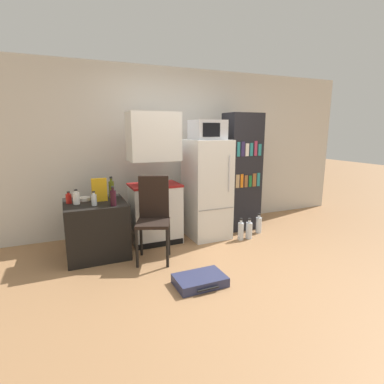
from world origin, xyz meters
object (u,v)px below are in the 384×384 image
at_px(bowl, 85,199).
at_px(cereal_box, 99,190).
at_px(bottle_olive_oil, 111,189).
at_px(bottle_clear_short, 94,200).
at_px(chair, 154,211).
at_px(suitcase_large_flat, 200,280).
at_px(bottle_wine_dark, 113,198).
at_px(water_bottle_front, 249,230).
at_px(kitchen_hutch, 155,184).
at_px(bottle_milk_white, 76,198).
at_px(water_bottle_back, 259,225).
at_px(microwave, 207,130).
at_px(side_table, 96,228).
at_px(water_bottle_middle, 241,231).
at_px(bookshelf, 241,172).
at_px(bottle_ketchup_red, 69,198).
at_px(refrigerator, 207,189).

xyz_separation_m(bowl, cereal_box, (0.18, -0.11, 0.13)).
xyz_separation_m(bottle_olive_oil, bottle_clear_short, (-0.26, -0.32, -0.05)).
relative_size(chair, suitcase_large_flat, 1.97).
xyz_separation_m(bottle_wine_dark, water_bottle_front, (1.99, -0.01, -0.68)).
relative_size(kitchen_hutch, bottle_olive_oil, 6.29).
bearing_deg(bottle_milk_white, water_bottle_back, -2.75).
bearing_deg(bottle_milk_white, microwave, 2.94).
xyz_separation_m(side_table, bottle_wine_dark, (0.19, -0.31, 0.46)).
height_order(bottle_wine_dark, water_bottle_front, bottle_wine_dark).
bearing_deg(bowl, water_bottle_middle, -11.79).
relative_size(bowl, suitcase_large_flat, 0.30).
relative_size(kitchen_hutch, water_bottle_back, 5.81).
xyz_separation_m(bottle_olive_oil, bottle_milk_white, (-0.46, -0.16, -0.05)).
xyz_separation_m(water_bottle_middle, water_bottle_back, (0.44, 0.16, -0.01)).
xyz_separation_m(microwave, water_bottle_back, (0.83, -0.23, -1.49)).
relative_size(side_table, water_bottle_middle, 2.33).
bearing_deg(water_bottle_front, bottle_olive_oil, 166.88).
height_order(bottle_milk_white, water_bottle_back, bottle_milk_white).
height_order(bookshelf, bowl, bookshelf).
bearing_deg(suitcase_large_flat, bottle_wine_dark, 125.76).
relative_size(bottle_ketchup_red, water_bottle_front, 0.48).
height_order(cereal_box, chair, chair).
height_order(microwave, cereal_box, microwave).
bearing_deg(bottle_milk_white, suitcase_large_flat, -48.15).
bearing_deg(bottle_ketchup_red, bottle_milk_white, -43.38).
xyz_separation_m(side_table, microwave, (1.65, 0.07, 1.27)).
bearing_deg(kitchen_hutch, refrigerator, -5.38).
bearing_deg(side_table, water_bottle_back, -3.65).
distance_m(bowl, cereal_box, 0.25).
bearing_deg(bowl, bottle_olive_oil, -0.30).
height_order(bottle_clear_short, suitcase_large_flat, bottle_clear_short).
height_order(bottle_ketchup_red, water_bottle_front, bottle_ketchup_red).
bearing_deg(water_bottle_front, bottle_clear_short, 176.58).
bearing_deg(chair, bottle_milk_white, 177.91).
height_order(kitchen_hutch, water_bottle_middle, kitchen_hutch).
relative_size(bottle_ketchup_red, water_bottle_back, 0.48).
relative_size(side_table, bottle_wine_dark, 3.19).
bearing_deg(bottle_milk_white, cereal_box, 11.52).
bearing_deg(chair, water_bottle_front, 25.63).
bearing_deg(kitchen_hutch, water_bottle_front, -19.12).
distance_m(chair, water_bottle_front, 1.60).
height_order(suitcase_large_flat, water_bottle_middle, water_bottle_middle).
bearing_deg(suitcase_large_flat, bookshelf, 45.61).
height_order(bookshelf, cereal_box, bookshelf).
relative_size(bottle_olive_oil, cereal_box, 0.99).
distance_m(chair, water_bottle_middle, 1.46).
xyz_separation_m(chair, water_bottle_middle, (1.38, 0.11, -0.48)).
bearing_deg(kitchen_hutch, chair, -108.18).
height_order(refrigerator, bookshelf, bookshelf).
height_order(bottle_olive_oil, cereal_box, cereal_box).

